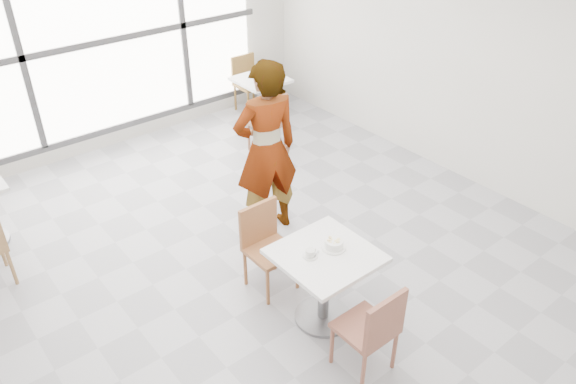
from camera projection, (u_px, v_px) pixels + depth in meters
floor at (270, 261)px, 5.79m from camera, size 7.00×7.00×0.00m
wall_back at (106, 39)px, 7.27m from camera, size 6.00×0.00×6.00m
wall_right at (468, 60)px, 6.58m from camera, size 0.00×7.00×7.00m
window at (108, 40)px, 7.23m from camera, size 4.60×0.07×2.52m
main_table at (325, 274)px, 4.83m from camera, size 0.80×0.80×0.75m
chair_near at (373, 327)px, 4.33m from camera, size 0.42×0.42×0.87m
chair_far at (265, 241)px, 5.26m from camera, size 0.42×0.42×0.87m
oatmeal_bowl at (334, 244)px, 4.74m from camera, size 0.21×0.21×0.10m
coffee_cup at (311, 253)px, 4.66m from camera, size 0.16×0.13×0.07m
person at (266, 150)px, 5.79m from camera, size 0.79×0.61×1.95m
bg_table_right at (261, 95)px, 8.27m from camera, size 0.70×0.70×0.75m
bg_chair_right_near at (270, 120)px, 7.50m from camera, size 0.42×0.42×0.87m
bg_chair_right_far at (247, 79)px, 8.77m from camera, size 0.42×0.42×0.87m
plant_right at (274, 87)px, 8.88m from camera, size 0.52×0.52×0.71m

